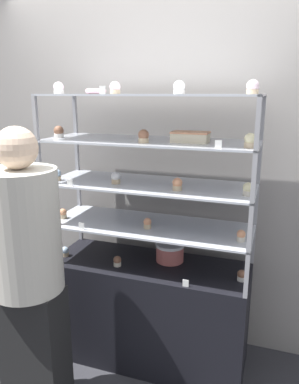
% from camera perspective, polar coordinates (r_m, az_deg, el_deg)
% --- Properties ---
extents(ground_plane, '(20.00, 20.00, 0.00)m').
position_cam_1_polar(ground_plane, '(2.95, 0.00, -23.67)').
color(ground_plane, '#2D2D33').
extents(back_wall, '(8.00, 0.05, 2.60)m').
position_cam_1_polar(back_wall, '(2.73, 2.70, 3.51)').
color(back_wall, gray).
rests_on(back_wall, ground_plane).
extents(display_base, '(1.32, 0.49, 0.73)m').
position_cam_1_polar(display_base, '(2.74, 0.00, -17.69)').
color(display_base, black).
rests_on(display_base, ground_plane).
extents(display_riser_lower, '(1.32, 0.49, 0.28)m').
position_cam_1_polar(display_riser_lower, '(2.46, 0.00, -5.34)').
color(display_riser_lower, '#99999E').
rests_on(display_riser_lower, display_base).
extents(display_riser_middle, '(1.32, 0.49, 0.28)m').
position_cam_1_polar(display_riser_middle, '(2.38, 0.00, 0.91)').
color(display_riser_middle, '#99999E').
rests_on(display_riser_middle, display_riser_lower).
extents(display_riser_upper, '(1.32, 0.49, 0.28)m').
position_cam_1_polar(display_riser_upper, '(2.32, 0.00, 7.52)').
color(display_riser_upper, '#99999E').
rests_on(display_riser_upper, display_riser_middle).
extents(display_riser_top, '(1.32, 0.49, 0.28)m').
position_cam_1_polar(display_riser_top, '(2.31, 0.00, 14.34)').
color(display_riser_top, '#99999E').
rests_on(display_riser_top, display_riser_upper).
extents(layer_cake_centerpiece, '(0.19, 0.19, 0.13)m').
position_cam_1_polar(layer_cake_centerpiece, '(2.57, 3.13, -9.11)').
color(layer_cake_centerpiece, '#C66660').
rests_on(layer_cake_centerpiece, display_base).
extents(sheet_cake_frosted, '(0.22, 0.13, 0.06)m').
position_cam_1_polar(sheet_cake_frosted, '(2.23, 6.25, 8.34)').
color(sheet_cake_frosted, beige).
rests_on(sheet_cake_frosted, display_riser_upper).
extents(cupcake_0, '(0.05, 0.05, 0.07)m').
position_cam_1_polar(cupcake_0, '(2.72, -12.75, -8.84)').
color(cupcake_0, '#CCB28C').
rests_on(cupcake_0, display_base).
extents(cupcake_1, '(0.05, 0.05, 0.07)m').
position_cam_1_polar(cupcake_1, '(2.52, -4.93, -10.46)').
color(cupcake_1, beige).
rests_on(cupcake_1, display_base).
extents(cupcake_2, '(0.05, 0.05, 0.07)m').
position_cam_1_polar(cupcake_2, '(2.40, 13.84, -12.25)').
color(cupcake_2, white).
rests_on(cupcake_2, display_base).
extents(price_tag_0, '(0.04, 0.00, 0.04)m').
position_cam_1_polar(price_tag_0, '(2.28, 5.52, -13.67)').
color(price_tag_0, white).
rests_on(price_tag_0, display_base).
extents(cupcake_3, '(0.05, 0.05, 0.07)m').
position_cam_1_polar(cupcake_3, '(2.63, -13.04, -3.23)').
color(cupcake_3, '#CCB28C').
rests_on(cupcake_3, display_riser_lower).
extents(cupcake_4, '(0.05, 0.05, 0.07)m').
position_cam_1_polar(cupcake_4, '(2.38, -0.32, -4.79)').
color(cupcake_4, '#CCB28C').
rests_on(cupcake_4, display_riser_lower).
extents(cupcake_5, '(0.05, 0.05, 0.07)m').
position_cam_1_polar(cupcake_5, '(2.24, 13.78, -6.48)').
color(cupcake_5, beige).
rests_on(cupcake_5, display_riser_lower).
extents(price_tag_1, '(0.04, 0.00, 0.04)m').
position_cam_1_polar(price_tag_1, '(2.40, -10.33, -5.15)').
color(price_tag_1, white).
rests_on(price_tag_1, display_riser_lower).
extents(cupcake_6, '(0.06, 0.06, 0.08)m').
position_cam_1_polar(cupcake_6, '(2.53, -13.99, 2.53)').
color(cupcake_6, '#CCB28C').
rests_on(cupcake_6, display_riser_middle).
extents(cupcake_7, '(0.06, 0.06, 0.08)m').
position_cam_1_polar(cupcake_7, '(2.38, -5.15, 2.16)').
color(cupcake_7, '#CCB28C').
rests_on(cupcake_7, display_riser_middle).
extents(cupcake_8, '(0.06, 0.06, 0.08)m').
position_cam_1_polar(cupcake_8, '(2.21, 4.26, 1.19)').
color(cupcake_8, '#CCB28C').
rests_on(cupcake_8, display_riser_middle).
extents(cupcake_9, '(0.06, 0.06, 0.08)m').
position_cam_1_polar(cupcake_9, '(2.16, 14.79, 0.41)').
color(cupcake_9, beige).
rests_on(cupcake_9, display_riser_middle).
extents(price_tag_2, '(0.04, 0.00, 0.04)m').
position_cam_1_polar(price_tag_2, '(2.35, -12.05, 1.39)').
color(price_tag_2, white).
rests_on(price_tag_2, display_riser_middle).
extents(cupcake_10, '(0.06, 0.06, 0.08)m').
position_cam_1_polar(cupcake_10, '(2.51, -13.66, 8.86)').
color(cupcake_10, white).
rests_on(cupcake_10, display_riser_upper).
extents(cupcake_11, '(0.06, 0.06, 0.08)m').
position_cam_1_polar(cupcake_11, '(2.19, -0.91, 8.47)').
color(cupcake_11, '#CCB28C').
rests_on(cupcake_11, display_riser_upper).
extents(cupcake_12, '(0.06, 0.06, 0.08)m').
position_cam_1_polar(cupcake_12, '(2.06, 15.08, 7.55)').
color(cupcake_12, '#CCB28C').
rests_on(cupcake_12, display_riser_upper).
extents(price_tag_3, '(0.04, 0.00, 0.04)m').
position_cam_1_polar(price_tag_3, '(1.99, 10.44, 7.13)').
color(price_tag_3, white).
rests_on(price_tag_3, display_riser_upper).
extents(cupcake_13, '(0.07, 0.07, 0.07)m').
position_cam_1_polar(cupcake_13, '(2.52, -13.68, 15.11)').
color(cupcake_13, white).
rests_on(cupcake_13, display_riser_top).
extents(cupcake_14, '(0.07, 0.07, 0.07)m').
position_cam_1_polar(cupcake_14, '(2.34, -5.27, 15.50)').
color(cupcake_14, '#CCB28C').
rests_on(cupcake_14, display_riser_top).
extents(cupcake_15, '(0.07, 0.07, 0.07)m').
position_cam_1_polar(cupcake_15, '(2.18, 4.54, 15.57)').
color(cupcake_15, white).
rests_on(cupcake_15, display_riser_top).
extents(cupcake_16, '(0.07, 0.07, 0.07)m').
position_cam_1_polar(cupcake_16, '(2.08, 15.46, 15.13)').
color(cupcake_16, '#CCB28C').
rests_on(cupcake_16, display_riser_top).
extents(price_tag_4, '(0.04, 0.00, 0.04)m').
position_cam_1_polar(price_tag_4, '(2.17, -7.20, 15.19)').
color(price_tag_4, white).
rests_on(price_tag_4, display_riser_top).
extents(donut_glazed, '(0.13, 0.13, 0.03)m').
position_cam_1_polar(donut_glazed, '(2.44, -8.22, 14.97)').
color(donut_glazed, '#EFB2BC').
rests_on(donut_glazed, display_riser_top).
extents(customer_figure, '(0.39, 0.39, 1.68)m').
position_cam_1_polar(customer_figure, '(2.21, -18.11, -11.10)').
color(customer_figure, black).
rests_on(customer_figure, ground_plane).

